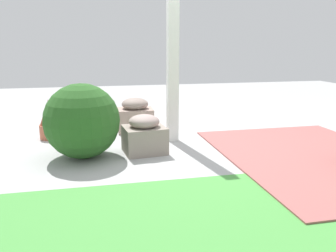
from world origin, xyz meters
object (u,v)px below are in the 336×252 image
at_px(stone_planter_mid, 144,135).
at_px(stone_planter_nearest, 135,116).
at_px(porch_pillar, 173,48).
at_px(round_shrub, 82,121).
at_px(terracotta_pot_spiky, 50,120).

bearing_deg(stone_planter_mid, stone_planter_nearest, -91.04).
xyz_separation_m(porch_pillar, round_shrub, (1.05, 0.44, -0.71)).
height_order(stone_planter_mid, terracotta_pot_spiky, terracotta_pot_spiky).
bearing_deg(porch_pillar, terracotta_pot_spiky, -15.26).
bearing_deg(porch_pillar, stone_planter_mid, 45.49).
relative_size(porch_pillar, round_shrub, 2.85).
height_order(porch_pillar, stone_planter_nearest, porch_pillar).
height_order(porch_pillar, round_shrub, porch_pillar).
bearing_deg(terracotta_pot_spiky, stone_planter_nearest, -172.27).
relative_size(round_shrub, terracotta_pot_spiky, 1.58).
distance_m(stone_planter_nearest, round_shrub, 1.20).
relative_size(porch_pillar, stone_planter_mid, 4.62).
bearing_deg(round_shrub, porch_pillar, -157.20).
xyz_separation_m(porch_pillar, terracotta_pot_spiky, (1.47, -0.40, -0.87)).
bearing_deg(stone_planter_nearest, porch_pillar, 125.34).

